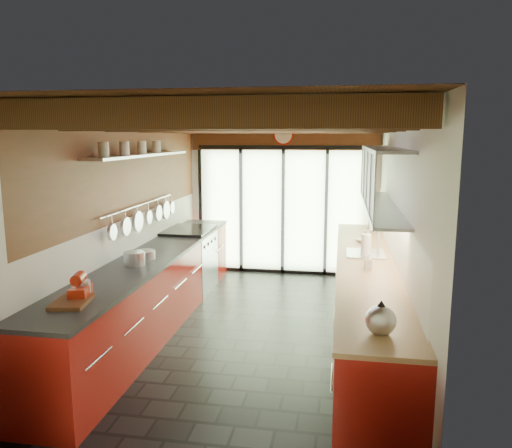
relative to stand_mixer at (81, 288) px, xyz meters
The scene contains 18 objects.
ground 2.37m from the stand_mixer, 53.65° to the left, with size 5.50×5.50×0.00m, color black.
room_shell 2.24m from the stand_mixer, 53.65° to the left, with size 5.50×5.50×5.50m.
ceiling_beams 2.85m from the stand_mixer, 58.89° to the left, with size 3.14×5.06×4.90m.
glass_door 4.64m from the stand_mixer, 73.97° to the left, with size 2.95×0.10×2.90m.
left_counter 1.81m from the stand_mixer, 90.17° to the left, with size 0.68×5.00×0.92m.
range_stove 3.22m from the stand_mixer, 90.09° to the left, with size 0.66×0.90×0.97m.
right_counter 3.12m from the stand_mixer, 34.18° to the left, with size 0.68×5.00×0.92m.
sink_assembly 3.33m from the stand_mixer, 39.74° to the left, with size 0.45×0.52×0.43m.
upper_cabinets_right 3.48m from the stand_mixer, 36.88° to the left, with size 0.34×3.00×3.00m.
left_wall_fixtures 2.17m from the stand_mixer, 95.69° to the left, with size 0.28×2.60×0.96m.
stand_mixer is the anchor object (origin of this frame).
pot_large 1.16m from the stand_mixer, 90.00° to the left, with size 0.23×0.23×0.15m, color silver.
pot_small 1.45m from the stand_mixer, 90.00° to the left, with size 0.25×0.25×0.10m, color silver.
cutting_board 0.17m from the stand_mixer, 90.00° to the right, with size 0.28×0.39×0.03m, color brown.
kettle 2.57m from the stand_mixer, ahead, with size 0.29×0.31×0.26m.
paper_towel 3.24m from the stand_mixer, 38.30° to the left, with size 0.15×0.15×0.32m.
soap_bottle 2.91m from the stand_mixer, 29.10° to the left, with size 0.07×0.08×0.17m, color silver.
bowl 3.80m from the stand_mixer, 48.04° to the left, with size 0.20×0.20×0.05m, color silver.
Camera 1 is at (0.96, -5.62, 2.32)m, focal length 35.00 mm.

